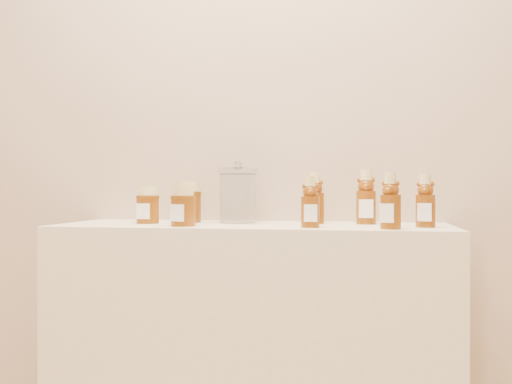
% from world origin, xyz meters
% --- Properties ---
extents(wall_back, '(3.50, 0.02, 2.70)m').
position_xyz_m(wall_back, '(0.00, 1.75, 1.35)').
color(wall_back, tan).
rests_on(wall_back, ground).
extents(display_table, '(1.20, 0.40, 0.90)m').
position_xyz_m(display_table, '(0.00, 1.55, 0.45)').
color(display_table, beige).
rests_on(display_table, ground).
extents(bear_bottle_back_left, '(0.08, 0.08, 0.18)m').
position_xyz_m(bear_bottle_back_left, '(0.19, 1.63, 0.99)').
color(bear_bottle_back_left, '#5D2A07').
rests_on(bear_bottle_back_left, display_table).
extents(bear_bottle_back_mid, '(0.07, 0.07, 0.19)m').
position_xyz_m(bear_bottle_back_mid, '(0.34, 1.63, 1.00)').
color(bear_bottle_back_mid, '#5D2A07').
rests_on(bear_bottle_back_mid, display_table).
extents(bear_bottle_back_right, '(0.07, 0.07, 0.17)m').
position_xyz_m(bear_bottle_back_right, '(0.51, 1.51, 0.99)').
color(bear_bottle_back_right, '#5D2A07').
rests_on(bear_bottle_back_right, display_table).
extents(bear_bottle_front_left, '(0.06, 0.06, 0.16)m').
position_xyz_m(bear_bottle_front_left, '(0.19, 1.45, 0.98)').
color(bear_bottle_front_left, '#5D2A07').
rests_on(bear_bottle_front_left, display_table).
extents(bear_bottle_front_right, '(0.08, 0.08, 0.17)m').
position_xyz_m(bear_bottle_front_right, '(0.41, 1.42, 0.99)').
color(bear_bottle_front_right, '#5D2A07').
rests_on(bear_bottle_front_right, display_table).
extents(honey_jar_left, '(0.08, 0.08, 0.12)m').
position_xyz_m(honey_jar_left, '(-0.34, 1.55, 0.96)').
color(honey_jar_left, '#5D2A07').
rests_on(honey_jar_left, display_table).
extents(honey_jar_back, '(0.10, 0.10, 0.13)m').
position_xyz_m(honey_jar_back, '(-0.23, 1.63, 0.97)').
color(honey_jar_back, '#5D2A07').
rests_on(honey_jar_back, display_table).
extents(honey_jar_front, '(0.09, 0.09, 0.12)m').
position_xyz_m(honey_jar_front, '(-0.19, 1.44, 0.96)').
color(honey_jar_front, '#5D2A07').
rests_on(honey_jar_front, display_table).
extents(glass_canister, '(0.15, 0.15, 0.19)m').
position_xyz_m(glass_canister, '(-0.06, 1.62, 1.00)').
color(glass_canister, white).
rests_on(glass_canister, display_table).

